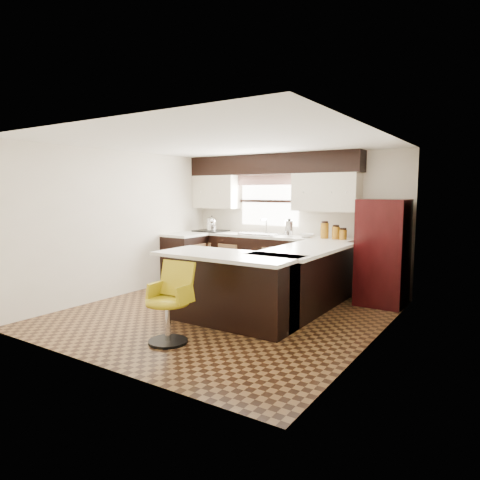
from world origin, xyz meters
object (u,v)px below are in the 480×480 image
Objects in this scene: peninsula_return at (232,291)px; bar_chair at (167,303)px; refrigerator at (383,252)px; peninsula_long at (301,282)px.

bar_chair is (-0.24, -0.97, 0.01)m from peninsula_return.
peninsula_return is 1.00m from bar_chair.
peninsula_return is at bearing 72.91° from bar_chair.
peninsula_long is at bearing -126.84° from refrigerator.
peninsula_long is at bearing 65.22° from bar_chair.
refrigerator is at bearing 53.16° from peninsula_long.
refrigerator reaches higher than peninsula_return.
peninsula_return is (-0.53, -0.97, 0.00)m from peninsula_long.
refrigerator is at bearing 59.04° from bar_chair.
peninsula_return is at bearing -118.30° from peninsula_long.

